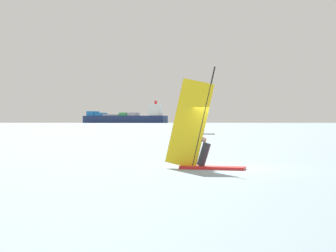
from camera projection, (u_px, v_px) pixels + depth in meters
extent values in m
plane|color=gray|center=(222.00, 168.00, 21.55)|extent=(4000.00, 4000.00, 0.00)
cube|color=red|center=(212.00, 168.00, 21.14)|extent=(2.64, 1.89, 0.12)
cylinder|color=black|center=(204.00, 117.00, 21.22)|extent=(0.88, 0.52, 4.01)
cube|color=yellow|center=(189.00, 124.00, 21.38)|extent=(1.82, 1.04, 3.72)
cylinder|color=black|center=(199.00, 134.00, 21.28)|extent=(1.16, 0.67, 0.04)
cylinder|color=#2D2D33|center=(204.00, 154.00, 21.23)|extent=(0.67, 0.56, 1.00)
sphere|color=tan|center=(204.00, 140.00, 21.23)|extent=(0.22, 0.22, 0.22)
cube|color=navy|center=(125.00, 119.00, 883.41)|extent=(138.22, 92.77, 12.03)
cube|color=silver|center=(156.00, 110.00, 869.93)|extent=(27.69, 31.44, 18.85)
cylinder|color=red|center=(156.00, 102.00, 869.83)|extent=(4.00, 4.00, 6.00)
cube|color=#99999E|center=(133.00, 114.00, 879.64)|extent=(24.35, 30.22, 5.20)
cube|color=#2D8C47|center=(125.00, 114.00, 883.28)|extent=(24.35, 30.22, 5.20)
cube|color=#99999E|center=(117.00, 115.00, 886.92)|extent=(24.35, 30.22, 2.60)
cube|color=#99999E|center=(109.00, 115.00, 890.55)|extent=(24.35, 30.22, 2.60)
cube|color=#1E66AD|center=(101.00, 114.00, 894.17)|extent=(24.35, 30.22, 5.20)
cube|color=#1E66AD|center=(93.00, 114.00, 897.79)|extent=(24.35, 30.22, 7.80)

